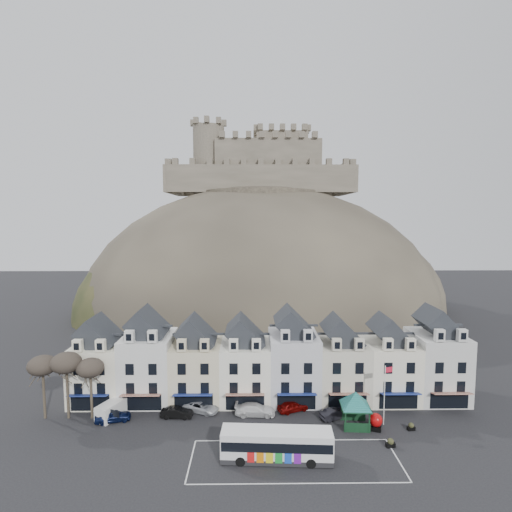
{
  "coord_description": "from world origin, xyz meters",
  "views": [
    {
      "loc": [
        -2.61,
        -38.62,
        25.72
      ],
      "look_at": [
        -1.8,
        24.0,
        19.51
      ],
      "focal_mm": 28.0,
      "sensor_mm": 36.0,
      "label": 1
    }
  ],
  "objects": [
    {
      "name": "tree_left_far",
      "position": [
        -29.0,
        10.5,
        6.9
      ],
      "size": [
        3.61,
        3.61,
        8.24
      ],
      "color": "#362C22",
      "rests_on": "ground"
    },
    {
      "name": "planter_east",
      "position": [
        13.0,
        3.5,
        0.49
      ],
      "size": [
        1.07,
        0.71,
        1.01
      ],
      "rotation": [
        0.0,
        0.0,
        0.13
      ],
      "color": "black",
      "rests_on": "ground"
    },
    {
      "name": "ground",
      "position": [
        0.0,
        0.0,
        0.0
      ],
      "size": [
        300.0,
        300.0,
        0.0
      ],
      "primitive_type": "plane",
      "color": "black",
      "rests_on": "ground"
    },
    {
      "name": "tree_left_near",
      "position": [
        -23.0,
        10.5,
        6.55
      ],
      "size": [
        3.43,
        3.43,
        7.84
      ],
      "color": "#362C22",
      "rests_on": "ground"
    },
    {
      "name": "castle_hill",
      "position": [
        1.25,
        68.95,
        0.11
      ],
      "size": [
        100.0,
        76.0,
        68.0
      ],
      "color": "#312D26",
      "rests_on": "ground"
    },
    {
      "name": "car_silver",
      "position": [
        -9.22,
        12.0,
        0.67
      ],
      "size": [
        5.25,
        3.86,
        1.34
      ],
      "primitive_type": "imported",
      "rotation": [
        0.0,
        0.0,
        1.19
      ],
      "color": "silver",
      "rests_on": "ground"
    },
    {
      "name": "bus",
      "position": [
        0.1,
        1.34,
        1.83
      ],
      "size": [
        11.87,
        3.42,
        3.31
      ],
      "rotation": [
        0.0,
        0.0,
        -0.06
      ],
      "color": "#262628",
      "rests_on": "ground"
    },
    {
      "name": "flagpole",
      "position": [
        13.9,
        8.33,
        4.31
      ],
      "size": [
        1.06,
        0.37,
        7.56
      ],
      "rotation": [
        0.0,
        0.0,
        0.29
      ],
      "color": "silver",
      "rests_on": "ground"
    },
    {
      "name": "car_maroon",
      "position": [
        2.93,
        11.91,
        0.71
      ],
      "size": [
        4.49,
        3.13,
        1.42
      ],
      "primitive_type": "imported",
      "rotation": [
        0.0,
        0.0,
        1.96
      ],
      "color": "#630705",
      "rests_on": "ground"
    },
    {
      "name": "white_van",
      "position": [
        -20.5,
        10.72,
        1.0
      ],
      "size": [
        3.46,
        4.74,
        1.99
      ],
      "rotation": [
        0.0,
        0.0,
        -0.41
      ],
      "color": "silver",
      "rests_on": "ground"
    },
    {
      "name": "car_navy",
      "position": [
        -20.0,
        9.53,
        0.74
      ],
      "size": [
        4.66,
        2.84,
        1.48
      ],
      "primitive_type": "imported",
      "rotation": [
        0.0,
        0.0,
        1.84
      ],
      "color": "#0A1336",
      "rests_on": "ground"
    },
    {
      "name": "tree_left_mid",
      "position": [
        -26.0,
        10.5,
        7.24
      ],
      "size": [
        3.78,
        3.78,
        8.64
      ],
      "color": "#362C22",
      "rests_on": "ground"
    },
    {
      "name": "planter_west",
      "position": [
        16.73,
        7.0,
        0.45
      ],
      "size": [
        0.98,
        0.65,
        0.93
      ],
      "rotation": [
        0.0,
        0.0,
        0.14
      ],
      "color": "black",
      "rests_on": "ground"
    },
    {
      "name": "bus_shelter",
      "position": [
        10.17,
        7.99,
        3.42
      ],
      "size": [
        6.92,
        6.92,
        4.4
      ],
      "rotation": [
        0.0,
        0.0,
        -0.07
      ],
      "color": "#10321A",
      "rests_on": "ground"
    },
    {
      "name": "red_buoy",
      "position": [
        12.48,
        7.23,
        1.03
      ],
      "size": [
        1.75,
        1.75,
        2.01
      ],
      "rotation": [
        0.0,
        0.0,
        -0.36
      ],
      "color": "black",
      "rests_on": "ground"
    },
    {
      "name": "car_black",
      "position": [
        -12.14,
        10.4,
        0.67
      ],
      "size": [
        4.13,
        1.63,
        1.34
      ],
      "primitive_type": "imported",
      "rotation": [
        0.0,
        0.0,
        1.52
      ],
      "color": "black",
      "rests_on": "ground"
    },
    {
      "name": "car_charcoal",
      "position": [
        8.13,
        9.86,
        0.66
      ],
      "size": [
        4.26,
        2.86,
        1.33
      ],
      "primitive_type": "imported",
      "rotation": [
        0.0,
        0.0,
        1.97
      ],
      "color": "black",
      "rests_on": "ground"
    },
    {
      "name": "castle",
      "position": [
        0.51,
        75.93,
        40.19
      ],
      "size": [
        50.2,
        22.2,
        22.0
      ],
      "color": "brown",
      "rests_on": "ground"
    },
    {
      "name": "car_white",
      "position": [
        -2.09,
        10.92,
        0.76
      ],
      "size": [
        5.31,
        2.33,
        1.52
      ],
      "primitive_type": "imported",
      "rotation": [
        0.0,
        0.0,
        1.53
      ],
      "color": "white",
      "rests_on": "ground"
    },
    {
      "name": "coach_bay_markings",
      "position": [
        2.0,
        1.25,
        0.0
      ],
      "size": [
        22.0,
        7.5,
        0.01
      ],
      "primitive_type": "cube",
      "color": "silver",
      "rests_on": "ground"
    },
    {
      "name": "townhouse_terrace",
      "position": [
        0.15,
        15.97,
        5.3
      ],
      "size": [
        54.4,
        9.35,
        11.8
      ],
      "color": "white",
      "rests_on": "ground"
    }
  ]
}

